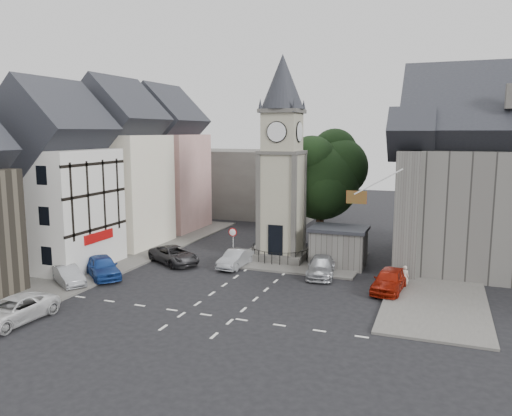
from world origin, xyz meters
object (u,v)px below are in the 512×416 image
at_px(pedestrian, 404,277).
at_px(stone_shelter, 339,247).
at_px(car_west_blue, 103,267).
at_px(car_east_red, 389,280).
at_px(clock_tower, 282,160).

bearing_deg(pedestrian, stone_shelter, -40.82).
height_order(car_west_blue, car_east_red, car_west_blue).
xyz_separation_m(car_west_blue, pedestrian, (20.39, 5.01, -0.02)).
distance_m(clock_tower, car_east_red, 12.95).
relative_size(car_west_blue, car_east_red, 1.03).
bearing_deg(pedestrian, clock_tower, -27.66).
xyz_separation_m(clock_tower, pedestrian, (10.00, -4.39, -7.35)).
xyz_separation_m(clock_tower, car_west_blue, (-10.39, -9.41, -7.33)).
relative_size(car_east_red, pedestrian, 2.90).
height_order(stone_shelter, car_west_blue, stone_shelter).
bearing_deg(car_east_red, stone_shelter, 137.40).
xyz_separation_m(stone_shelter, car_west_blue, (-15.19, -8.91, -0.76)).
bearing_deg(car_west_blue, car_east_red, -38.68).
bearing_deg(stone_shelter, pedestrian, -36.88).
distance_m(clock_tower, stone_shelter, 8.15).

